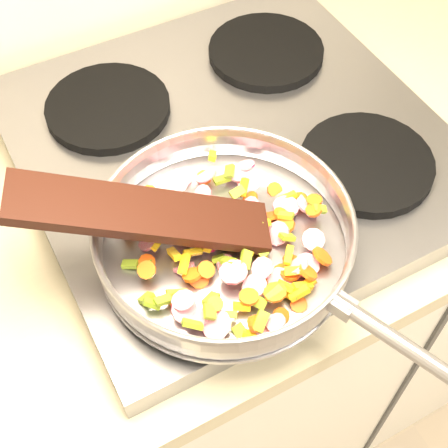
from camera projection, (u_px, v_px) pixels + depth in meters
name	position (u px, v px, depth m)	size (l,w,h in m)	color
cooktop	(232.00, 147.00, 0.94)	(0.60, 0.60, 0.04)	#939399
grate_fl	(190.00, 240.00, 0.80)	(0.19, 0.19, 0.02)	black
grate_fr	(367.00, 163.00, 0.88)	(0.19, 0.19, 0.02)	black
grate_bl	(108.00, 107.00, 0.95)	(0.19, 0.19, 0.02)	black
grate_br	(266.00, 51.00, 1.03)	(0.19, 0.19, 0.02)	black
saute_pan	(225.00, 234.00, 0.76)	(0.36, 0.50, 0.06)	#9E9EA5
vegetable_heap	(230.00, 244.00, 0.77)	(0.27, 0.29, 0.05)	#C2133D
wooden_spatula	(143.00, 213.00, 0.73)	(0.31, 0.07, 0.01)	black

